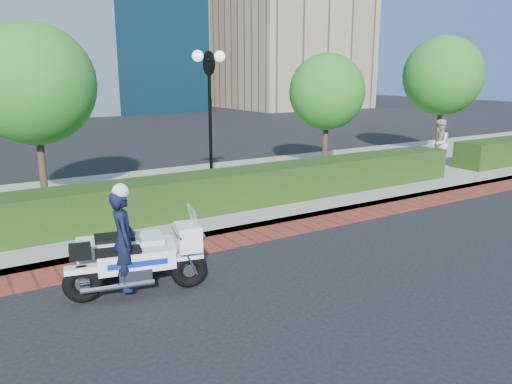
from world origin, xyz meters
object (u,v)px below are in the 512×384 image
tree_b (34,85)px  tree_d (443,76)px  police_motorcycle (129,251)px  lamppost (210,100)px  pedestrian (439,144)px  tree_c (327,92)px

tree_b → tree_d: bearing=0.0°
tree_b → police_motorcycle: bearing=-87.1°
lamppost → police_motorcycle: lamppost is taller
tree_d → pedestrian: 4.15m
police_motorcycle → lamppost: bearing=62.2°
tree_b → police_motorcycle: 6.85m
tree_d → pedestrian: tree_d is taller
tree_c → tree_b: bearing=180.0°
tree_d → police_motorcycle: size_ratio=2.12×
lamppost → police_motorcycle: size_ratio=1.73×
tree_c → pedestrian: size_ratio=2.30×
lamppost → tree_c: (5.50, 1.30, 0.09)m
tree_b → tree_c: size_ratio=1.14×
tree_b → tree_c: bearing=-0.0°
tree_c → police_motorcycle: tree_c is taller
police_motorcycle → pedestrian: pedestrian is taller
tree_d → police_motorcycle: (-16.19, -6.27, -2.93)m
tree_c → tree_d: bearing=0.0°
pedestrian → tree_c: bearing=-55.1°
police_motorcycle → pedestrian: bearing=29.5°
lamppost → tree_b: 4.71m
tree_c → pedestrian: bearing=-27.7°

